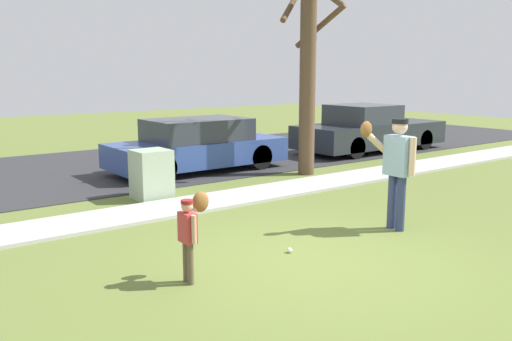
% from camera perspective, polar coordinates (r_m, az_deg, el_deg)
% --- Properties ---
extents(ground_plane, '(48.00, 48.00, 0.00)m').
position_cam_1_polar(ground_plane, '(10.20, -7.38, -4.00)').
color(ground_plane, olive).
extents(sidewalk_strip, '(36.00, 1.20, 0.06)m').
position_cam_1_polar(sidewalk_strip, '(10.27, -7.66, -3.72)').
color(sidewalk_strip, '#B2B2AD').
rests_on(sidewalk_strip, ground).
extents(road_surface, '(36.00, 6.80, 0.02)m').
position_cam_1_polar(road_surface, '(14.76, -17.20, 0.13)').
color(road_surface, '#2D2D30').
rests_on(road_surface, ground).
extents(person_adult, '(0.71, 0.66, 1.79)m').
position_cam_1_polar(person_adult, '(8.83, 14.50, 0.91)').
color(person_adult, navy).
rests_on(person_adult, ground).
extents(person_child, '(0.46, 0.40, 1.07)m').
position_cam_1_polar(person_child, '(6.57, -6.83, -5.76)').
color(person_child, brown).
rests_on(person_child, ground).
extents(baseball, '(0.07, 0.07, 0.07)m').
position_cam_1_polar(baseball, '(7.72, 3.56, -8.37)').
color(baseball, white).
rests_on(baseball, ground).
extents(utility_cabinet, '(0.69, 0.67, 0.98)m').
position_cam_1_polar(utility_cabinet, '(11.02, -10.93, -0.39)').
color(utility_cabinet, '#9EB293').
rests_on(utility_cabinet, ground).
extents(street_tree_near, '(1.85, 1.89, 5.55)m').
position_cam_1_polar(street_tree_near, '(13.33, 5.52, 12.15)').
color(street_tree_near, brown).
rests_on(street_tree_near, ground).
extents(parked_wagon_blue, '(4.50, 1.80, 1.33)m').
position_cam_1_polar(parked_wagon_blue, '(13.85, -6.17, 2.62)').
color(parked_wagon_blue, '#2D478C').
rests_on(parked_wagon_blue, road_surface).
extents(parked_pickup_dark, '(5.20, 1.95, 1.48)m').
position_cam_1_polar(parked_pickup_dark, '(17.63, 11.77, 4.16)').
color(parked_pickup_dark, '#23282D').
rests_on(parked_pickup_dark, road_surface).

